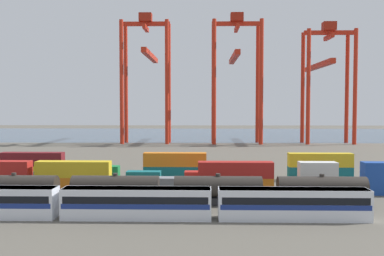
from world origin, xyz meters
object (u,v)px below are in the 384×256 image
object	(u,v)px
shipping_container_14	(219,179)
gantry_crane_central	(236,66)
shipping_container_21	(320,173)
shipping_container_2	(74,185)
gantry_crane_west	(147,66)
shipping_container_18	(175,173)
shipping_container_20	(247,173)
passenger_train	(137,202)
freight_tank_row	(167,190)
gantry_crane_east	(326,72)
shipping_container_7	(317,186)
shipping_container_15	(33,172)

from	to	relation	value
shipping_container_14	gantry_crane_central	xyz separation A→B (m)	(9.96, 94.37, 28.42)
shipping_container_21	shipping_container_2	bearing A→B (deg)	-162.89
gantry_crane_west	shipping_container_18	bearing A→B (deg)	-79.31
shipping_container_20	passenger_train	bearing A→B (deg)	-119.51
passenger_train	shipping_container_14	bearing A→B (deg)	64.26
freight_tank_row	shipping_container_2	size ratio (longest dim) A/B	4.72
shipping_container_18	freight_tank_row	bearing A→B (deg)	-89.61
shipping_container_14	gantry_crane_east	xyz separation A→B (m)	(44.75, 94.91, 26.25)
shipping_container_7	shipping_container_18	world-z (taller)	same
shipping_container_18	shipping_container_21	xyz separation A→B (m)	(27.84, 0.00, 0.00)
shipping_container_20	gantry_crane_west	distance (m)	97.56
shipping_container_2	shipping_container_15	distance (m)	18.06
passenger_train	shipping_container_7	size ratio (longest dim) A/B	9.59
shipping_container_7	gantry_crane_central	xyz separation A→B (m)	(-5.73, 101.08, 28.42)
shipping_container_18	shipping_container_15	bearing A→B (deg)	180.00
shipping_container_21	gantry_crane_east	xyz separation A→B (m)	(25.10, 88.20, 26.25)
shipping_container_2	shipping_container_14	bearing A→B (deg)	15.65
shipping_container_2	shipping_container_15	size ratio (longest dim) A/B	1.00
passenger_train	shipping_container_2	world-z (taller)	passenger_train
shipping_container_14	shipping_container_21	size ratio (longest dim) A/B	1.00
shipping_container_18	gantry_crane_east	world-z (taller)	gantry_crane_east
shipping_container_7	gantry_crane_east	xyz separation A→B (m)	(29.06, 101.63, 26.25)
passenger_train	shipping_container_7	bearing A→B (deg)	31.34
freight_tank_row	shipping_container_15	world-z (taller)	freight_tank_row
passenger_train	gantry_crane_east	distance (m)	132.95
freight_tank_row	shipping_container_21	world-z (taller)	freight_tank_row
passenger_train	gantry_crane_central	bearing A→B (deg)	79.83
passenger_train	gantry_crane_west	size ratio (longest dim) A/B	1.17
shipping_container_18	gantry_crane_central	world-z (taller)	gantry_crane_central
shipping_container_2	shipping_container_14	size ratio (longest dim) A/B	1.00
shipping_container_15	gantry_crane_central	world-z (taller)	gantry_crane_central
shipping_container_14	gantry_crane_west	xyz separation A→B (m)	(-24.83, 94.82, 28.65)
gantry_crane_east	passenger_train	bearing A→B (deg)	-115.34
freight_tank_row	shipping_container_21	xyz separation A→B (m)	(27.69, 21.43, -0.83)
shipping_container_14	shipping_container_7	bearing A→B (deg)	-23.16
passenger_train	shipping_container_7	xyz separation A→B (m)	(26.79, 16.31, -0.84)
gantry_crane_west	gantry_crane_east	xyz separation A→B (m)	(69.58, 0.09, -2.39)
freight_tank_row	shipping_container_21	bearing A→B (deg)	37.74
freight_tank_row	shipping_container_18	size ratio (longest dim) A/B	4.72
freight_tank_row	shipping_container_21	distance (m)	35.03
passenger_train	freight_tank_row	world-z (taller)	freight_tank_row
freight_tank_row	shipping_container_20	world-z (taller)	freight_tank_row
shipping_container_14	gantry_crane_central	size ratio (longest dim) A/B	0.24
shipping_container_14	shipping_container_15	xyz separation A→B (m)	(-36.03, 6.71, 0.00)
shipping_container_15	shipping_container_20	xyz separation A→B (m)	(41.76, 0.00, 0.00)
passenger_train	shipping_container_2	size ratio (longest dim) A/B	4.79
shipping_container_15	gantry_crane_west	xyz separation A→B (m)	(11.20, 88.11, 28.65)
shipping_container_18	gantry_crane_west	distance (m)	94.13
shipping_container_2	gantry_crane_west	xyz separation A→B (m)	(-0.87, 101.53, 28.65)
shipping_container_18	gantry_crane_east	xyz separation A→B (m)	(52.94, 88.20, 26.25)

